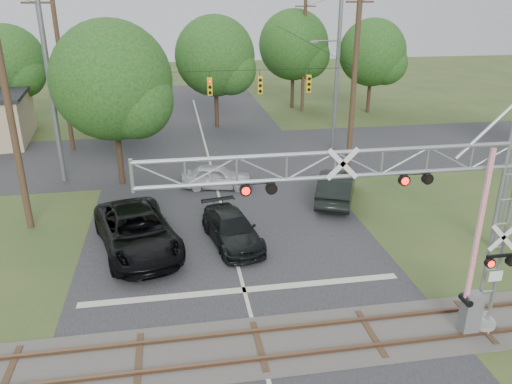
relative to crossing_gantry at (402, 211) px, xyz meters
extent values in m
cube|color=#242426|center=(-4.46, 8.36, -4.84)|extent=(14.00, 90.00, 0.02)
cube|color=#242426|center=(-4.46, 22.36, -4.84)|extent=(90.00, 12.00, 0.02)
cube|color=#4C4842|center=(-4.46, 0.36, -4.83)|extent=(90.00, 3.20, 0.05)
cube|color=brown|center=(-4.46, -0.36, -4.76)|extent=(90.00, 0.12, 0.14)
cube|color=brown|center=(-4.46, 1.08, -4.76)|extent=(90.00, 0.12, 0.14)
cylinder|color=gray|center=(3.56, 0.06, -4.69)|extent=(0.97, 0.97, 0.32)
cube|color=silver|center=(3.50, -0.26, -2.53)|extent=(0.49, 0.03, 0.38)
cube|color=slate|center=(2.91, -0.15, -4.04)|extent=(0.59, 0.49, 1.62)
cube|color=red|center=(2.64, -0.15, -0.74)|extent=(0.15, 0.10, 5.41)
cylinder|color=slate|center=(-13.96, 18.36, 0.90)|extent=(0.32, 0.32, 11.50)
cylinder|color=#3A281B|center=(5.04, 18.36, 0.90)|extent=(0.36, 0.36, 11.50)
cylinder|color=black|center=(-4.46, 18.36, 1.84)|extent=(19.00, 0.03, 0.03)
cube|color=yellow|center=(-10.86, 18.36, 0.89)|extent=(0.30, 0.30, 1.10)
cube|color=yellow|center=(-7.66, 18.36, 0.89)|extent=(0.30, 0.30, 1.10)
cube|color=yellow|center=(-4.46, 18.36, 0.89)|extent=(0.30, 0.30, 1.10)
cube|color=yellow|center=(-1.26, 18.36, 0.89)|extent=(0.30, 0.30, 1.10)
cube|color=yellow|center=(1.94, 18.36, 0.89)|extent=(0.30, 0.30, 1.10)
imported|color=black|center=(-8.82, 8.13, -3.90)|extent=(4.78, 7.43, 1.91)
imported|color=black|center=(-4.41, 8.09, -4.12)|extent=(2.95, 5.31, 1.46)
imported|color=#B5B7BE|center=(-4.42, 15.54, -4.12)|extent=(4.54, 2.53, 1.46)
imported|color=black|center=(2.17, 12.34, -3.96)|extent=(3.85, 5.70, 1.78)
cylinder|color=slate|center=(5.25, 22.68, -0.75)|extent=(0.18, 0.18, 8.21)
cylinder|color=slate|center=(4.33, 22.68, 3.18)|extent=(1.82, 0.11, 0.11)
cube|color=slate|center=(3.42, 22.68, 3.13)|extent=(0.55, 0.23, 0.14)
cylinder|color=#3A281B|center=(-14.58, 25.50, 1.72)|extent=(0.34, 0.34, 13.15)
cylinder|color=slate|center=(7.35, 28.67, 2.14)|extent=(0.34, 0.34, 13.98)
cylinder|color=#3A281B|center=(-14.42, 11.56, 1.14)|extent=(0.34, 0.34, 11.98)
cylinder|color=#3A281B|center=(6.21, 35.71, 0.54)|extent=(0.34, 0.34, 10.78)
cube|color=#3A281B|center=(6.21, 35.71, 5.23)|extent=(2.00, 0.12, 0.12)
cylinder|color=#352418|center=(-20.56, 33.67, -2.81)|extent=(0.36, 0.36, 4.08)
sphere|color=#124216|center=(-20.56, 33.67, 0.90)|extent=(6.31, 6.31, 6.31)
cylinder|color=#352418|center=(-11.78, 28.44, -3.00)|extent=(0.36, 0.36, 3.71)
sphere|color=#124216|center=(-11.78, 28.44, 0.37)|extent=(5.73, 5.73, 5.73)
cylinder|color=#352418|center=(-10.26, 17.33, -2.57)|extent=(0.36, 0.36, 4.57)
sphere|color=#124216|center=(-10.26, 17.33, 1.58)|extent=(7.06, 7.06, 7.06)
cylinder|color=#352418|center=(-2.97, 30.60, -2.64)|extent=(0.36, 0.36, 4.42)
sphere|color=#124216|center=(-2.97, 30.60, 1.38)|extent=(6.83, 6.83, 6.83)
cylinder|color=#352418|center=(5.60, 37.55, -2.58)|extent=(0.36, 0.36, 4.54)
sphere|color=#124216|center=(5.60, 37.55, 1.54)|extent=(7.01, 7.01, 7.01)
cylinder|color=#352418|center=(12.64, 34.13, -2.77)|extent=(0.36, 0.36, 4.18)
sphere|color=#124216|center=(12.64, 34.13, 1.03)|extent=(6.45, 6.45, 6.45)
camera|label=1|loc=(-6.87, -13.22, 6.29)|focal=35.00mm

